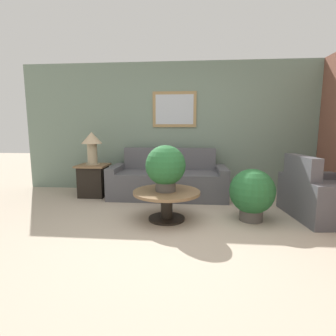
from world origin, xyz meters
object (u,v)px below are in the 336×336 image
object	(u,v)px
table_lamp	(92,143)
potted_plant_floor	(252,193)
coffee_table	(167,199)
side_table	(94,180)
couch_main	(168,181)
potted_plant_on_table	(166,167)
armchair	(322,197)

from	to	relation	value
table_lamp	potted_plant_floor	bearing A→B (deg)	-22.56
coffee_table	side_table	distance (m)	1.94
couch_main	table_lamp	xyz separation A→B (m)	(-1.44, -0.05, 0.71)
table_lamp	potted_plant_on_table	size ratio (longest dim) A/B	0.95
potted_plant_floor	couch_main	bearing A→B (deg)	137.24
couch_main	potted_plant_floor	xyz separation A→B (m)	(1.28, -1.18, 0.09)
armchair	potted_plant_on_table	world-z (taller)	potted_plant_on_table
couch_main	table_lamp	distance (m)	1.60
coffee_table	armchair	bearing A→B (deg)	7.37
coffee_table	potted_plant_on_table	xyz separation A→B (m)	(-0.01, -0.01, 0.46)
side_table	potted_plant_floor	distance (m)	2.94
table_lamp	potted_plant_floor	world-z (taller)	table_lamp
side_table	coffee_table	bearing A→B (deg)	-38.26
coffee_table	potted_plant_floor	world-z (taller)	potted_plant_floor
couch_main	potted_plant_floor	world-z (taller)	couch_main
potted_plant_floor	armchair	bearing A→B (deg)	11.73
couch_main	side_table	bearing A→B (deg)	-177.81
side_table	table_lamp	distance (m)	0.71
armchair	side_table	distance (m)	3.87
side_table	potted_plant_floor	bearing A→B (deg)	-22.56
potted_plant_on_table	couch_main	bearing A→B (deg)	93.28
couch_main	armchair	world-z (taller)	same
couch_main	table_lamp	bearing A→B (deg)	-177.81
armchair	table_lamp	world-z (taller)	table_lamp
table_lamp	potted_plant_on_table	world-z (taller)	table_lamp
table_lamp	potted_plant_floor	xyz separation A→B (m)	(2.71, -1.13, -0.62)
couch_main	side_table	distance (m)	1.44
side_table	potted_plant_on_table	size ratio (longest dim) A/B	0.94
side_table	potted_plant_on_table	bearing A→B (deg)	-38.76
potted_plant_on_table	potted_plant_floor	distance (m)	1.26
potted_plant_on_table	side_table	bearing A→B (deg)	141.24
coffee_table	table_lamp	size ratio (longest dim) A/B	1.54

